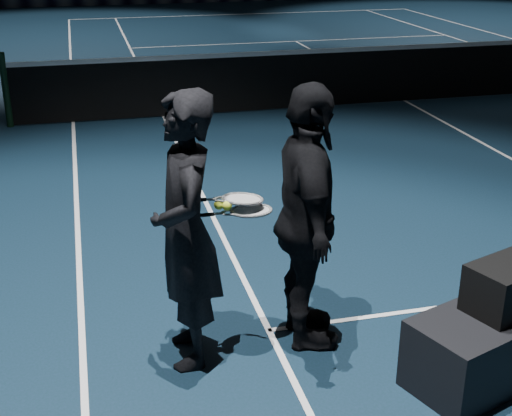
# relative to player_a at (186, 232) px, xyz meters

# --- Properties ---
(floor) EXTENTS (36.00, 36.00, 0.00)m
(floor) POSITION_rel_player_a_xyz_m (4.74, 6.57, -0.96)
(floor) COLOR black
(floor) RESTS_ON ground
(court_lines) EXTENTS (10.98, 23.78, 0.01)m
(court_lines) POSITION_rel_player_a_xyz_m (4.74, 6.57, -0.96)
(court_lines) COLOR white
(court_lines) RESTS_ON floor
(net_post_left) EXTENTS (0.10, 0.10, 1.10)m
(net_post_left) POSITION_rel_player_a_xyz_m (-1.66, 6.57, -0.41)
(net_post_left) COLOR black
(net_post_left) RESTS_ON floor
(net_mesh) EXTENTS (12.80, 0.02, 0.86)m
(net_mesh) POSITION_rel_player_a_xyz_m (4.74, 6.57, -0.51)
(net_mesh) COLOR black
(net_mesh) RESTS_ON floor
(net_tape) EXTENTS (12.80, 0.03, 0.07)m
(net_tape) POSITION_rel_player_a_xyz_m (4.74, 6.57, -0.05)
(net_tape) COLOR white
(net_tape) RESTS_ON net_mesh
(player_a) EXTENTS (0.48, 0.72, 1.93)m
(player_a) POSITION_rel_player_a_xyz_m (0.00, 0.00, 0.00)
(player_a) COLOR black
(player_a) RESTS_ON floor
(player_b) EXTENTS (0.62, 1.18, 1.93)m
(player_b) POSITION_rel_player_a_xyz_m (0.85, 0.00, 0.00)
(player_b) COLOR black
(player_b) RESTS_ON floor
(racket_lower) EXTENTS (0.68, 0.22, 0.03)m
(racket_lower) POSITION_rel_player_a_xyz_m (0.45, 0.00, 0.11)
(racket_lower) COLOR black
(racket_lower) RESTS_ON player_a
(racket_upper) EXTENTS (0.69, 0.27, 0.10)m
(racket_upper) POSITION_rel_player_a_xyz_m (0.40, 0.04, 0.18)
(racket_upper) COLOR black
(racket_upper) RESTS_ON player_b
(tennis_balls) EXTENTS (0.12, 0.10, 0.12)m
(tennis_balls) POSITION_rel_player_a_xyz_m (0.25, 0.01, 0.19)
(tennis_balls) COLOR #B7D02C
(tennis_balls) RESTS_ON racket_upper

